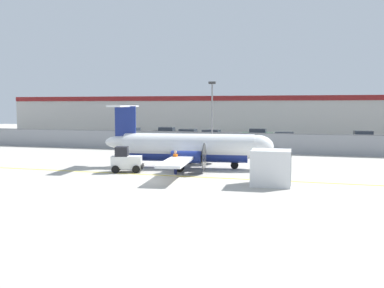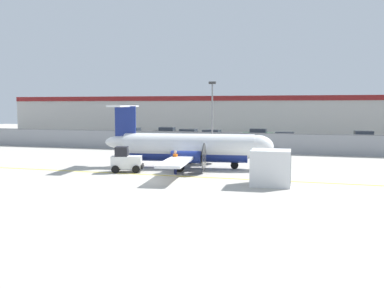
% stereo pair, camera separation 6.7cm
% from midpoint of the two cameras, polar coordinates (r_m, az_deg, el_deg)
% --- Properties ---
extents(ground_plane, '(140.00, 140.00, 0.01)m').
position_cam_midpoint_polar(ground_plane, '(30.02, -2.93, -4.24)').
color(ground_plane, '#ADA89E').
extents(perimeter_fence, '(98.00, 0.10, 2.10)m').
position_cam_midpoint_polar(perimeter_fence, '(45.22, 3.60, 0.35)').
color(perimeter_fence, gray).
rests_on(perimeter_fence, ground).
extents(parking_lot_strip, '(98.00, 17.00, 0.12)m').
position_cam_midpoint_polar(parking_lot_strip, '(56.56, 6.07, 0.22)').
color(parking_lot_strip, '#38383A').
rests_on(parking_lot_strip, ground).
extents(background_building, '(91.00, 8.10, 6.50)m').
position_cam_midpoint_polar(background_building, '(74.65, 8.52, 3.85)').
color(background_building, beige).
rests_on(background_building, ground).
extents(commuter_airplane, '(13.52, 16.08, 4.92)m').
position_cam_midpoint_polar(commuter_airplane, '(33.54, -0.13, -0.49)').
color(commuter_airplane, white).
rests_on(commuter_airplane, ground).
extents(baggage_tug, '(2.55, 1.92, 1.88)m').
position_cam_midpoint_polar(baggage_tug, '(31.97, -8.86, -2.18)').
color(baggage_tug, silver).
rests_on(baggage_tug, ground).
extents(ground_crew_worker, '(0.47, 0.51, 1.70)m').
position_cam_midpoint_polar(ground_crew_worker, '(30.58, -2.29, -2.27)').
color(ground_crew_worker, '#191E4C').
rests_on(ground_crew_worker, ground).
extents(cargo_container, '(2.49, 2.11, 2.20)m').
position_cam_midpoint_polar(cargo_container, '(26.71, 10.41, -3.12)').
color(cargo_container, silver).
rests_on(cargo_container, ground).
extents(traffic_cone_near_left, '(0.36, 0.36, 0.64)m').
position_cam_midpoint_polar(traffic_cone_near_left, '(27.39, 9.94, -4.57)').
color(traffic_cone_near_left, orange).
rests_on(traffic_cone_near_left, ground).
extents(traffic_cone_near_right, '(0.36, 0.36, 0.64)m').
position_cam_midpoint_polar(traffic_cone_near_right, '(34.59, 9.87, -2.55)').
color(traffic_cone_near_right, orange).
rests_on(traffic_cone_near_right, ground).
extents(parked_car_0, '(4.23, 2.05, 1.58)m').
position_cam_midpoint_polar(parked_car_0, '(62.16, -8.01, 1.42)').
color(parked_car_0, slate).
rests_on(parked_car_0, parking_lot_strip).
extents(parked_car_1, '(4.26, 2.13, 1.58)m').
position_cam_midpoint_polar(parked_car_1, '(63.62, -3.51, 1.54)').
color(parked_car_1, black).
rests_on(parked_car_1, parking_lot_strip).
extents(parked_car_2, '(4.28, 2.17, 1.58)m').
position_cam_midpoint_polar(parked_car_2, '(58.48, -0.47, 1.23)').
color(parked_car_2, gray).
rests_on(parked_car_2, parking_lot_strip).
extents(parked_car_3, '(4.33, 2.29, 1.58)m').
position_cam_midpoint_polar(parked_car_3, '(56.64, 2.67, 1.10)').
color(parked_car_3, '#19662D').
rests_on(parked_car_3, parking_lot_strip).
extents(parked_car_4, '(4.24, 2.08, 1.58)m').
position_cam_midpoint_polar(parked_car_4, '(60.04, 8.65, 1.28)').
color(parked_car_4, '#19662D').
rests_on(parked_car_4, parking_lot_strip).
extents(parked_car_5, '(4.21, 2.01, 1.58)m').
position_cam_midpoint_polar(parked_car_5, '(53.31, 12.30, 0.73)').
color(parked_car_5, navy).
rests_on(parked_car_5, parking_lot_strip).
extents(parked_car_6, '(4.35, 2.34, 1.58)m').
position_cam_midpoint_polar(parked_car_6, '(49.37, 17.38, 0.27)').
color(parked_car_6, navy).
rests_on(parked_car_6, parking_lot_strip).
extents(parked_car_7, '(4.31, 2.25, 1.58)m').
position_cam_midpoint_polar(parked_car_7, '(58.39, 21.93, 0.85)').
color(parked_car_7, '#B28C19').
rests_on(parked_car_7, parking_lot_strip).
extents(apron_light_pole, '(0.70, 0.30, 7.27)m').
position_cam_midpoint_polar(apron_light_pole, '(42.85, 2.65, 4.35)').
color(apron_light_pole, slate).
rests_on(apron_light_pole, ground).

